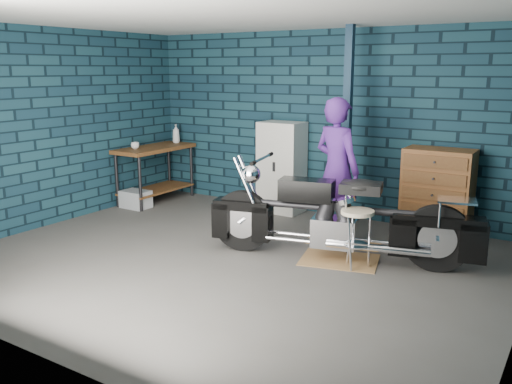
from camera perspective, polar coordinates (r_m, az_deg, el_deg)
ground at (r=6.24m, az=-2.72°, el=-7.26°), size 6.00×6.00×0.00m
room_walls at (r=6.32m, az=0.01°, el=10.67°), size 6.02×5.01×2.71m
support_post at (r=7.35m, az=9.53°, el=6.47°), size 0.10×0.10×2.70m
workbench at (r=9.04m, az=-10.52°, el=1.87°), size 0.60×1.40×0.91m
drip_mat at (r=6.33m, az=8.77°, el=-7.07°), size 0.99×0.84×0.01m
motorcycle at (r=6.16m, az=8.95°, el=-2.05°), size 2.71×1.32×1.15m
person at (r=6.88m, az=8.50°, el=2.33°), size 0.76×0.61×1.81m
storage_bin at (r=8.74m, az=-12.54°, el=-0.74°), size 0.44×0.31×0.27m
locker at (r=8.20m, az=2.69°, el=2.59°), size 0.64×0.46×1.37m
tool_chest at (r=7.39m, az=18.50°, el=-0.10°), size 0.86×0.48×1.15m
shop_stool at (r=6.03m, az=10.53°, el=-4.90°), size 0.46×0.46×0.65m
cup_a at (r=8.77m, az=-12.61°, el=4.79°), size 0.15×0.15×0.10m
bottle at (r=9.36m, az=-8.41°, el=6.11°), size 0.16×0.16×0.32m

